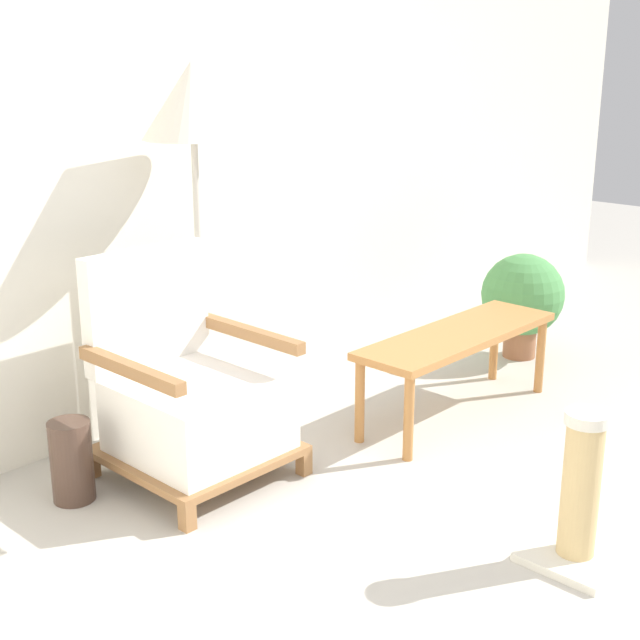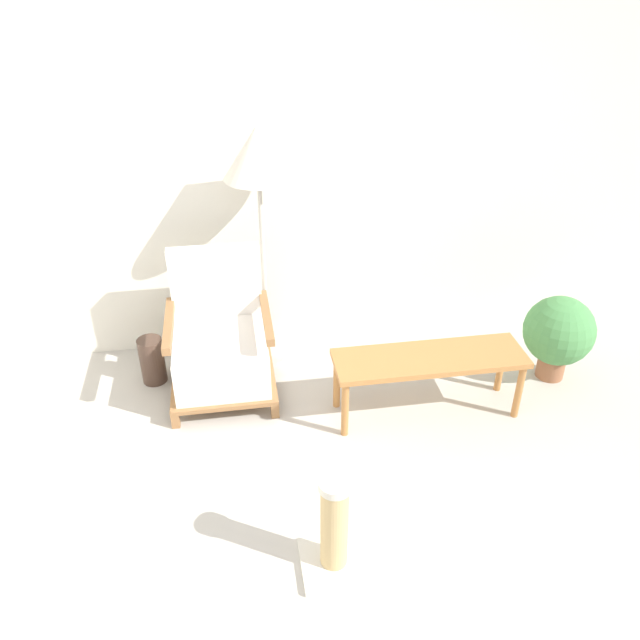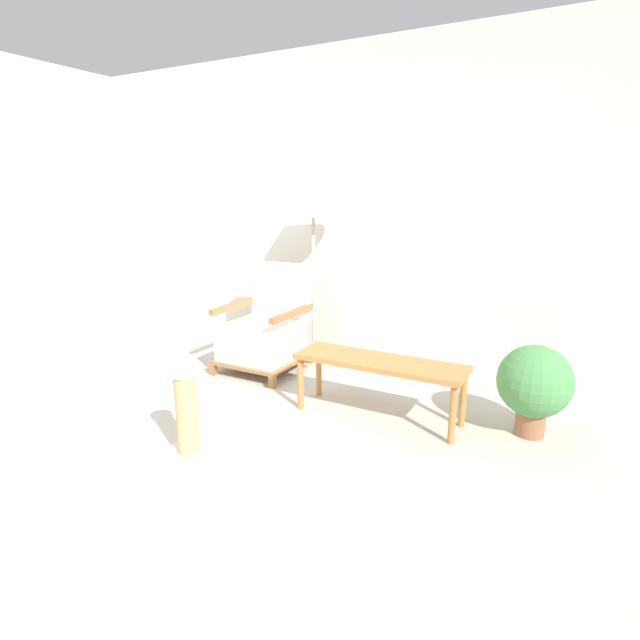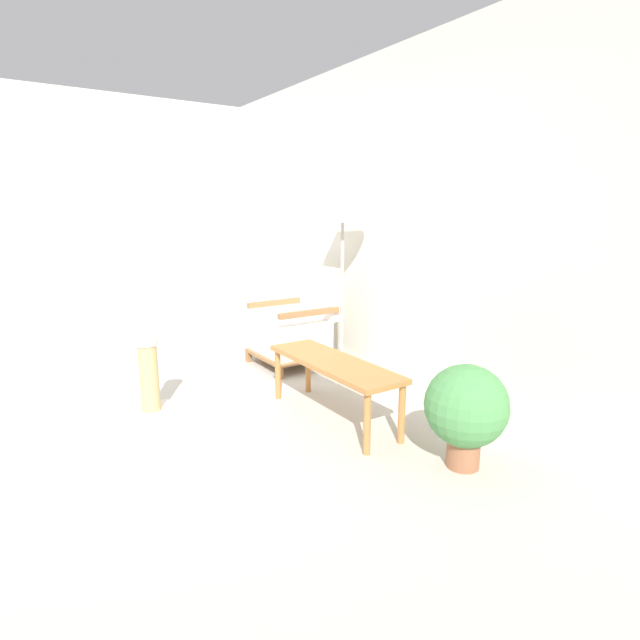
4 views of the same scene
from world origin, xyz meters
name	(u,v)px [view 3 (image 3 of 4)]	position (x,y,z in m)	size (l,w,h in m)	color
ground_plane	(174,473)	(0.00, 0.00, 0.00)	(14.00, 14.00, 0.00)	#B7B2A8
wall_back	(350,212)	(0.00, 2.25, 1.35)	(8.00, 0.06, 2.70)	silver
armchair	(265,333)	(-0.52, 1.65, 0.33)	(0.66, 0.67, 0.91)	olive
floor_lamp	(313,203)	(-0.21, 1.95, 1.43)	(0.43, 0.43, 1.64)	#B7B2A8
coffee_table	(379,367)	(0.72, 1.21, 0.36)	(1.16, 0.35, 0.42)	#B2753D
vase	(234,339)	(-0.98, 1.81, 0.16)	(0.16, 0.16, 0.33)	#473328
potted_plant	(534,384)	(1.67, 1.44, 0.35)	(0.46, 0.46, 0.59)	#935B3D
scratching_post	(188,422)	(-0.05, 0.18, 0.22)	(0.31, 0.31, 0.55)	beige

